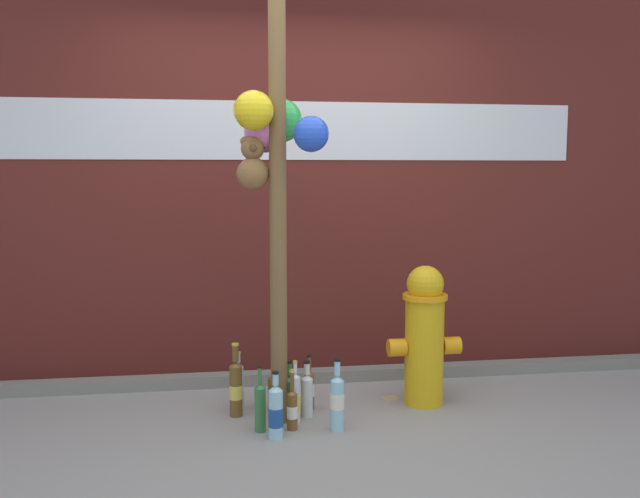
{
  "coord_description": "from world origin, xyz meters",
  "views": [
    {
      "loc": [
        -0.51,
        -3.28,
        1.42
      ],
      "look_at": [
        0.06,
        0.49,
        0.99
      ],
      "focal_mm": 38.54,
      "sensor_mm": 36.0,
      "label": 1
    }
  ],
  "objects_px": {
    "bottle_2": "(309,388)",
    "bottle_4": "(307,394)",
    "fire_hydrant": "(424,335)",
    "bottle_7": "(292,408)",
    "bottle_6": "(260,406)",
    "bottle_5": "(295,399)",
    "memorial_post": "(274,112)",
    "bottle_8": "(289,393)",
    "bottle_1": "(337,401)",
    "bottle_3": "(276,412)",
    "bottle_9": "(236,387)",
    "bottle_0": "(238,384)",
    "bottle_10": "(274,390)"
  },
  "relations": [
    {
      "from": "fire_hydrant",
      "to": "bottle_9",
      "type": "height_order",
      "value": "fire_hydrant"
    },
    {
      "from": "bottle_1",
      "to": "bottle_9",
      "type": "distance_m",
      "value": 0.63
    },
    {
      "from": "bottle_5",
      "to": "bottle_10",
      "type": "xyz_separation_m",
      "value": [
        -0.1,
        0.26,
        -0.03
      ]
    },
    {
      "from": "fire_hydrant",
      "to": "bottle_2",
      "type": "height_order",
      "value": "fire_hydrant"
    },
    {
      "from": "bottle_7",
      "to": "memorial_post",
      "type": "bearing_deg",
      "value": 114.46
    },
    {
      "from": "bottle_0",
      "to": "bottle_3",
      "type": "distance_m",
      "value": 0.52
    },
    {
      "from": "memorial_post",
      "to": "bottle_2",
      "type": "bearing_deg",
      "value": 35.35
    },
    {
      "from": "bottle_0",
      "to": "bottle_6",
      "type": "bearing_deg",
      "value": -73.74
    },
    {
      "from": "bottle_1",
      "to": "bottle_5",
      "type": "relative_size",
      "value": 1.12
    },
    {
      "from": "bottle_3",
      "to": "bottle_8",
      "type": "xyz_separation_m",
      "value": [
        0.11,
        0.35,
        -0.02
      ]
    },
    {
      "from": "bottle_2",
      "to": "bottle_5",
      "type": "xyz_separation_m",
      "value": [
        -0.11,
        -0.22,
        0.02
      ]
    },
    {
      "from": "bottle_7",
      "to": "bottle_8",
      "type": "distance_m",
      "value": 0.24
    },
    {
      "from": "bottle_3",
      "to": "bottle_6",
      "type": "distance_m",
      "value": 0.13
    },
    {
      "from": "bottle_0",
      "to": "bottle_10",
      "type": "relative_size",
      "value": 1.1
    },
    {
      "from": "memorial_post",
      "to": "bottle_10",
      "type": "xyz_separation_m",
      "value": [
        0.0,
        0.19,
        -1.63
      ]
    },
    {
      "from": "fire_hydrant",
      "to": "bottle_7",
      "type": "distance_m",
      "value": 0.95
    },
    {
      "from": "bottle_2",
      "to": "bottle_3",
      "type": "height_order",
      "value": "bottle_3"
    },
    {
      "from": "bottle_2",
      "to": "bottle_4",
      "type": "xyz_separation_m",
      "value": [
        -0.03,
        -0.13,
        0.01
      ]
    },
    {
      "from": "bottle_1",
      "to": "bottle_8",
      "type": "xyz_separation_m",
      "value": [
        -0.23,
        0.3,
        -0.04
      ]
    },
    {
      "from": "bottle_1",
      "to": "bottle_4",
      "type": "relative_size",
      "value": 1.22
    },
    {
      "from": "bottle_6",
      "to": "bottle_7",
      "type": "height_order",
      "value": "bottle_6"
    },
    {
      "from": "bottle_9",
      "to": "bottle_10",
      "type": "distance_m",
      "value": 0.26
    },
    {
      "from": "bottle_6",
      "to": "bottle_9",
      "type": "relative_size",
      "value": 0.85
    },
    {
      "from": "fire_hydrant",
      "to": "bottle_5",
      "type": "relative_size",
      "value": 2.36
    },
    {
      "from": "bottle_3",
      "to": "bottle_2",
      "type": "bearing_deg",
      "value": 60.81
    },
    {
      "from": "bottle_3",
      "to": "bottle_7",
      "type": "height_order",
      "value": "bottle_3"
    },
    {
      "from": "bottle_1",
      "to": "bottle_2",
      "type": "bearing_deg",
      "value": 105.91
    },
    {
      "from": "memorial_post",
      "to": "fire_hydrant",
      "type": "bearing_deg",
      "value": 8.88
    },
    {
      "from": "bottle_7",
      "to": "bottle_8",
      "type": "xyz_separation_m",
      "value": [
        0.01,
        0.24,
        0.0
      ]
    },
    {
      "from": "bottle_6",
      "to": "bottle_9",
      "type": "distance_m",
      "value": 0.29
    },
    {
      "from": "bottle_3",
      "to": "bottle_9",
      "type": "relative_size",
      "value": 0.85
    },
    {
      "from": "bottle_3",
      "to": "bottle_10",
      "type": "relative_size",
      "value": 1.14
    },
    {
      "from": "bottle_4",
      "to": "bottle_6",
      "type": "relative_size",
      "value": 0.9
    },
    {
      "from": "bottle_7",
      "to": "bottle_10",
      "type": "relative_size",
      "value": 1.05
    },
    {
      "from": "bottle_0",
      "to": "bottle_4",
      "type": "distance_m",
      "value": 0.43
    },
    {
      "from": "bottle_2",
      "to": "bottle_4",
      "type": "bearing_deg",
      "value": -103.77
    },
    {
      "from": "bottle_1",
      "to": "bottle_9",
      "type": "relative_size",
      "value": 0.94
    },
    {
      "from": "bottle_5",
      "to": "bottle_9",
      "type": "distance_m",
      "value": 0.37
    },
    {
      "from": "fire_hydrant",
      "to": "bottle_10",
      "type": "xyz_separation_m",
      "value": [
        -0.91,
        0.05,
        -0.32
      ]
    },
    {
      "from": "bottle_8",
      "to": "bottle_9",
      "type": "relative_size",
      "value": 0.74
    },
    {
      "from": "bottle_7",
      "to": "bottle_10",
      "type": "height_order",
      "value": "bottle_7"
    },
    {
      "from": "bottle_7",
      "to": "bottle_9",
      "type": "bearing_deg",
      "value": 139.0
    },
    {
      "from": "bottle_4",
      "to": "bottle_8",
      "type": "xyz_separation_m",
      "value": [
        -0.1,
        0.06,
        -0.01
      ]
    },
    {
      "from": "bottle_9",
      "to": "bottle_5",
      "type": "bearing_deg",
      "value": -26.16
    },
    {
      "from": "bottle_0",
      "to": "bottle_10",
      "type": "xyz_separation_m",
      "value": [
        0.21,
        -0.01,
        -0.04
      ]
    },
    {
      "from": "fire_hydrant",
      "to": "bottle_0",
      "type": "relative_size",
      "value": 2.43
    },
    {
      "from": "memorial_post",
      "to": "bottle_10",
      "type": "relative_size",
      "value": 9.22
    },
    {
      "from": "bottle_3",
      "to": "bottle_7",
      "type": "relative_size",
      "value": 1.09
    },
    {
      "from": "fire_hydrant",
      "to": "bottle_4",
      "type": "bearing_deg",
      "value": -170.73
    },
    {
      "from": "fire_hydrant",
      "to": "bottle_5",
      "type": "height_order",
      "value": "fire_hydrant"
    }
  ]
}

